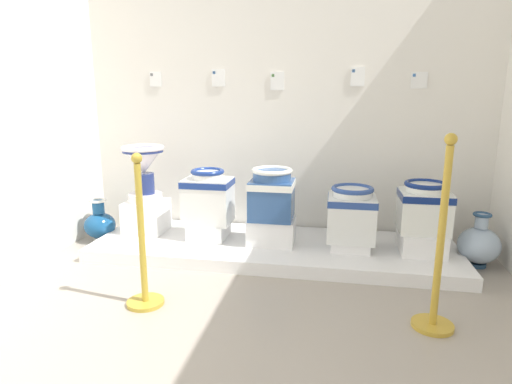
# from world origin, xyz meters

# --- Properties ---
(wall_back) EXTENTS (3.69, 0.06, 2.82)m
(wall_back) POSITION_xyz_m (1.74, 3.15, 1.41)
(wall_back) COLOR white
(wall_back) RESTS_ON ground_plane
(display_platform) EXTENTS (2.87, 0.92, 0.10)m
(display_platform) POSITION_xyz_m (1.74, 2.64, 0.05)
(display_platform) COLOR white
(display_platform) RESTS_ON ground_plane
(plinth_block_pale_glazed) EXTENTS (0.33, 0.33, 0.27)m
(plinth_block_pale_glazed) POSITION_xyz_m (0.62, 2.73, 0.23)
(plinth_block_pale_glazed) COLOR white
(plinth_block_pale_glazed) RESTS_ON display_platform
(antique_toilet_pale_glazed) EXTENTS (0.36, 0.36, 0.48)m
(antique_toilet_pale_glazed) POSITION_xyz_m (0.62, 2.73, 0.68)
(antique_toilet_pale_glazed) COLOR white
(antique_toilet_pale_glazed) RESTS_ON plinth_block_pale_glazed
(plinth_block_rightmost) EXTENTS (0.30, 0.33, 0.13)m
(plinth_block_rightmost) POSITION_xyz_m (1.20, 2.67, 0.16)
(plinth_block_rightmost) COLOR white
(plinth_block_rightmost) RESTS_ON display_platform
(antique_toilet_rightmost) EXTENTS (0.39, 0.31, 0.44)m
(antique_toilet_rightmost) POSITION_xyz_m (1.20, 2.67, 0.45)
(antique_toilet_rightmost) COLOR white
(antique_toilet_rightmost) RESTS_ON plinth_block_rightmost
(plinth_block_leftmost) EXTENTS (0.37, 0.28, 0.21)m
(plinth_block_leftmost) POSITION_xyz_m (1.73, 2.61, 0.20)
(plinth_block_leftmost) COLOR white
(plinth_block_leftmost) RESTS_ON display_platform
(antique_toilet_leftmost) EXTENTS (0.34, 0.33, 0.40)m
(antique_toilet_leftmost) POSITION_xyz_m (1.73, 2.61, 0.52)
(antique_toilet_leftmost) COLOR #2F538A
(antique_toilet_leftmost) RESTS_ON plinth_block_leftmost
(plinth_block_central_ornate) EXTENTS (0.29, 0.32, 0.07)m
(plinth_block_central_ornate) POSITION_xyz_m (2.35, 2.62, 0.13)
(plinth_block_central_ornate) COLOR white
(plinth_block_central_ornate) RESTS_ON display_platform
(antique_toilet_central_ornate) EXTENTS (0.36, 0.35, 0.42)m
(antique_toilet_central_ornate) POSITION_xyz_m (2.35, 2.62, 0.39)
(antique_toilet_central_ornate) COLOR white
(antique_toilet_central_ornate) RESTS_ON plinth_block_central_ornate
(plinth_block_slender_white) EXTENTS (0.31, 0.39, 0.16)m
(plinth_block_slender_white) POSITION_xyz_m (2.87, 2.64, 0.18)
(plinth_block_slender_white) COLOR white
(plinth_block_slender_white) RESTS_ON display_platform
(antique_toilet_slender_white) EXTENTS (0.36, 0.33, 0.38)m
(antique_toilet_slender_white) POSITION_xyz_m (2.87, 2.64, 0.46)
(antique_toilet_slender_white) COLOR white
(antique_toilet_slender_white) RESTS_ON plinth_block_slender_white
(info_placard_first) EXTENTS (0.11, 0.01, 0.13)m
(info_placard_first) POSITION_xyz_m (0.60, 3.12, 1.40)
(info_placard_first) COLOR white
(info_placard_second) EXTENTS (0.12, 0.01, 0.15)m
(info_placard_second) POSITION_xyz_m (1.18, 3.12, 1.40)
(info_placard_second) COLOR white
(info_placard_third) EXTENTS (0.12, 0.01, 0.15)m
(info_placard_third) POSITION_xyz_m (1.70, 3.12, 1.37)
(info_placard_third) COLOR white
(info_placard_fourth) EXTENTS (0.11, 0.01, 0.15)m
(info_placard_fourth) POSITION_xyz_m (2.36, 3.12, 1.41)
(info_placard_fourth) COLOR white
(info_placard_fifth) EXTENTS (0.13, 0.01, 0.13)m
(info_placard_fifth) POSITION_xyz_m (2.84, 3.12, 1.37)
(info_placard_fifth) COLOR white
(decorative_vase_spare) EXTENTS (0.27, 0.27, 0.38)m
(decorative_vase_spare) POSITION_xyz_m (0.20, 2.68, 0.16)
(decorative_vase_spare) COLOR white
(decorative_vase_spare) RESTS_ON ground_plane
(decorative_vase_companion) EXTENTS (0.30, 0.30, 0.41)m
(decorative_vase_companion) POSITION_xyz_m (3.29, 2.67, 0.17)
(decorative_vase_companion) COLOR navy
(decorative_vase_companion) RESTS_ON ground_plane
(stanchion_post_near_left) EXTENTS (0.23, 0.23, 0.94)m
(stanchion_post_near_left) POSITION_xyz_m (1.09, 1.65, 0.30)
(stanchion_post_near_left) COLOR gold
(stanchion_post_near_left) RESTS_ON ground_plane
(stanchion_post_near_right) EXTENTS (0.23, 0.23, 1.07)m
(stanchion_post_near_right) POSITION_xyz_m (2.77, 1.69, 0.36)
(stanchion_post_near_right) COLOR gold
(stanchion_post_near_right) RESTS_ON ground_plane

